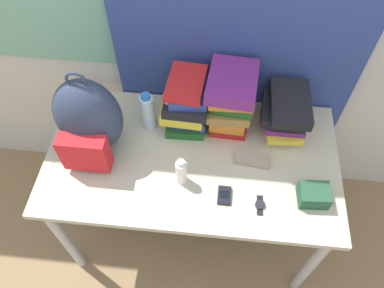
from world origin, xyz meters
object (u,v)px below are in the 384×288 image
Objects in this scene: book_stack_center at (231,100)px; cell_phone at (224,195)px; book_stack_left at (187,101)px; backpack at (88,120)px; wristwatch at (260,205)px; camera_pouch at (314,195)px; sunscreen_bottle at (181,172)px; sunglasses_case at (252,160)px; book_stack_right at (285,113)px; water_bottle at (148,112)px; sports_bottle at (172,111)px.

book_stack_center is 0.43m from cell_phone.
book_stack_left is 0.20m from book_stack_center.
wristwatch is at bearing -16.89° from backpack.
sunscreen_bottle is at bearing 176.38° from camera_pouch.
cell_phone is at bearing -89.65° from book_stack_center.
book_stack_center is 0.54m from camera_pouch.
sunglasses_case reaches higher than wristwatch.
wristwatch is at bearing -103.19° from book_stack_right.
sunglasses_case is (0.49, -0.16, -0.09)m from water_bottle.
sunscreen_bottle is 0.36m from wristwatch.
book_stack_center reaches higher than water_bottle.
sunglasses_case is (0.12, 0.19, 0.01)m from cell_phone.
book_stack_right is 1.30× the size of water_bottle.
cell_phone reaches higher than wristwatch.
backpack is 0.45m from sunscreen_bottle.
backpack reaches higher than sunscreen_bottle.
book_stack_right is at bearing 107.42° from camera_pouch.
sunscreen_bottle is 0.33m from sunglasses_case.
book_stack_center is 0.48m from wristwatch.
water_bottle is (-0.18, -0.06, -0.03)m from book_stack_left.
sunglasses_case is (0.32, -0.22, -0.12)m from book_stack_left.
wristwatch is (0.34, -0.09, -0.06)m from sunscreen_bottle.
book_stack_left is 0.69m from camera_pouch.
wristwatch is (0.15, -0.43, -0.16)m from book_stack_center.
book_stack_left reaches higher than cell_phone.
book_stack_center is at bearing 109.65° from wristwatch.
water_bottle reaches higher than cell_phone.
camera_pouch is (0.37, 0.02, 0.03)m from cell_phone.
book_stack_right is at bearing 37.57° from sunscreen_bottle.
book_stack_right is at bearing 13.14° from backpack.
camera_pouch is (0.25, -0.16, 0.02)m from sunglasses_case.
sunscreen_bottle is (0.01, -0.34, -0.06)m from book_stack_left.
sunglasses_case is at bearing -1.17° from backpack.
wristwatch is (0.15, -0.03, -0.00)m from cell_phone.
backpack reaches higher than book_stack_right.
sports_bottle is at bearing 156.79° from sunglasses_case.
water_bottle is 2.61× the size of cell_phone.
book_stack_left is 0.40m from sunglasses_case.
book_stack_left is at bearing 145.41° from sunglasses_case.
book_stack_center is at bearing 8.85° from water_bottle.
camera_pouch is at bearing -10.28° from backpack.
backpack is 0.81m from wristwatch.
sunglasses_case is 1.70× the size of wristwatch.
book_stack_center is (0.60, 0.20, -0.03)m from backpack.
book_stack_right is 0.45m from wristwatch.
water_bottle is at bearing -171.15° from book_stack_center.
backpack is at bearing -161.36° from book_stack_center.
book_stack_right is 2.19× the size of camera_pouch.
backpack reaches higher than sunglasses_case.
book_stack_center is 0.26m from book_stack_right.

